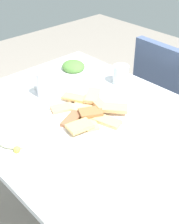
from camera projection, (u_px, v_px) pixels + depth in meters
The scene contains 10 objects.
dining_table at pixel (90, 134), 1.33m from camera, with size 1.17×0.89×0.77m.
dining_chair at pixel (168, 101), 1.94m from camera, with size 0.44×0.44×0.88m.
pide_platter at pixel (88, 113), 1.30m from camera, with size 0.35×0.33×0.04m.
salad_plate_greens at pixel (18, 136), 1.16m from camera, with size 0.22×0.22×0.05m.
salad_plate_rice at pixel (73, 67), 1.66m from camera, with size 0.19×0.19×0.06m.
soda_can at pixel (44, 85), 1.41m from camera, with size 0.07×0.07×0.12m, color silver.
drinking_glass at pixel (121, 75), 1.53m from camera, with size 0.08×0.08×0.09m, color silver.
paper_napkin at pixel (38, 82), 1.55m from camera, with size 0.11×0.11×0.00m, color white.
fork at pixel (35, 83), 1.54m from camera, with size 0.19×0.02×0.01m, color silver.
spoon at pixel (41, 81), 1.56m from camera, with size 0.20×0.01×0.01m, color silver.
Camera 1 is at (0.77, -0.72, 1.51)m, focal length 49.25 mm.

